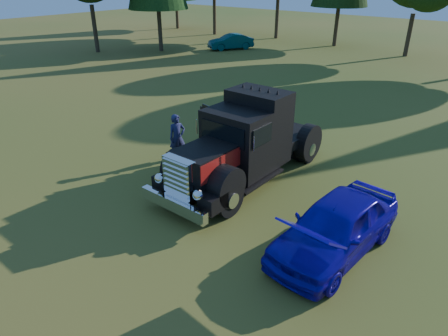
% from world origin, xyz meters
% --- Properties ---
extents(ground, '(120.00, 120.00, 0.00)m').
position_xyz_m(ground, '(0.00, 0.00, 0.00)').
color(ground, '#325318').
rests_on(ground, ground).
extents(diamond_t_truck, '(3.36, 7.16, 3.00)m').
position_xyz_m(diamond_t_truck, '(-1.30, 2.75, 1.28)').
color(diamond_t_truck, black).
rests_on(diamond_t_truck, ground).
extents(hotrod_coupe, '(2.12, 4.55, 1.89)m').
position_xyz_m(hotrod_coupe, '(2.94, 1.06, 0.76)').
color(hotrod_coupe, '#07239B').
rests_on(hotrod_coupe, ground).
extents(spectator_near, '(0.63, 0.76, 1.81)m').
position_xyz_m(spectator_near, '(-4.24, 2.52, 0.90)').
color(spectator_near, navy).
rests_on(spectator_near, ground).
extents(spectator_far, '(0.88, 1.02, 1.80)m').
position_xyz_m(spectator_far, '(-3.12, 3.76, 0.90)').
color(spectator_far, '#222350').
rests_on(spectator_far, ground).
extents(distant_teal_car, '(3.35, 4.27, 1.36)m').
position_xyz_m(distant_teal_car, '(-17.58, 22.61, 0.68)').
color(distant_teal_car, '#093438').
rests_on(distant_teal_car, ground).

